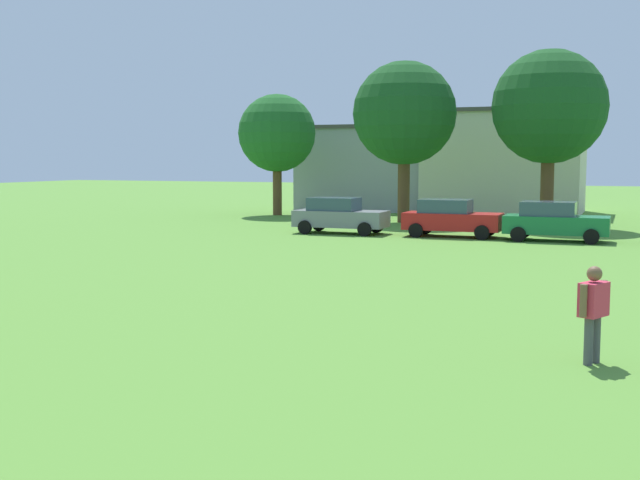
% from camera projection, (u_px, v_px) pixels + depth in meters
% --- Properties ---
extents(ground_plane, '(160.00, 160.00, 0.00)m').
position_uv_depth(ground_plane, '(455.00, 251.00, 30.53)').
color(ground_plane, '#568C33').
extents(adult_bystander, '(0.52, 0.73, 1.68)m').
position_uv_depth(adult_bystander, '(593.00, 306.00, 13.56)').
color(adult_bystander, '#4C4C51').
rests_on(adult_bystander, ground).
extents(parked_car_gray_0, '(4.30, 2.02, 1.68)m').
position_uv_depth(parked_car_gray_0, '(339.00, 215.00, 37.48)').
color(parked_car_gray_0, slate).
rests_on(parked_car_gray_0, ground).
extents(parked_car_red_1, '(4.30, 2.02, 1.68)m').
position_uv_depth(parked_car_red_1, '(451.00, 218.00, 35.86)').
color(parked_car_red_1, red).
rests_on(parked_car_red_1, ground).
extents(parked_car_green_2, '(4.30, 2.02, 1.68)m').
position_uv_depth(parked_car_green_2, '(554.00, 221.00, 33.97)').
color(parked_car_green_2, '#196B38').
rests_on(parked_car_green_2, ground).
extents(tree_far_left, '(4.80, 4.80, 7.48)m').
position_uv_depth(tree_far_left, '(277.00, 134.00, 49.40)').
color(tree_far_left, brown).
rests_on(tree_far_left, ground).
extents(tree_center, '(5.65, 5.65, 8.80)m').
position_uv_depth(tree_center, '(404.00, 114.00, 43.53)').
color(tree_center, brown).
rests_on(tree_center, ground).
extents(tree_far_right, '(5.79, 5.79, 9.02)m').
position_uv_depth(tree_far_right, '(549.00, 107.00, 40.52)').
color(tree_far_right, brown).
rests_on(tree_far_right, ground).
extents(house_left, '(10.04, 7.67, 6.63)m').
position_uv_depth(house_left, '(505.00, 161.00, 51.81)').
color(house_left, beige).
rests_on(house_left, ground).
extents(house_right, '(10.69, 6.47, 5.73)m').
position_uv_depth(house_right, '(380.00, 168.00, 54.91)').
color(house_right, '#9999A3').
rests_on(house_right, ground).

